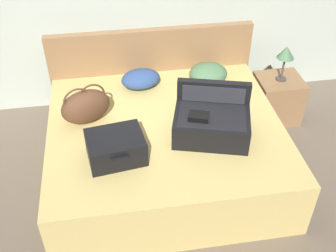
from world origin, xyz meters
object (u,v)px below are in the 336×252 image
hard_case_medium (116,147)px  nightstand (277,99)px  table_lamp (286,54)px  pillow_center_head (141,79)px  bed (166,149)px  duffel_bag (86,106)px  pillow_near_headboard (208,74)px  hard_case_large (211,121)px

hard_case_medium → nightstand: size_ratio=0.98×
hard_case_medium → table_lamp: bearing=21.1°
pillow_center_head → nightstand: 1.44m
nightstand → bed: bearing=-153.9°
bed → duffel_bag: (-0.64, 0.17, 0.41)m
pillow_near_headboard → hard_case_large: bearing=-101.7°
hard_case_large → pillow_center_head: bearing=137.5°
pillow_near_headboard → duffel_bag: bearing=-159.5°
bed → pillow_near_headboard: size_ratio=5.36×
duffel_bag → pillow_near_headboard: (1.14, 0.43, -0.06)m
pillow_near_headboard → table_lamp: (0.75, 0.01, 0.14)m
hard_case_large → nightstand: (0.91, 0.78, -0.42)m
hard_case_large → pillow_near_headboard: hard_case_large is taller
pillow_center_head → nightstand: size_ratio=0.78×
pillow_near_headboard → nightstand: (0.75, 0.01, -0.38)m
duffel_bag → nightstand: duffel_bag is taller
pillow_near_headboard → hard_case_medium: bearing=-135.3°
hard_case_medium → nightstand: hard_case_medium is taller
pillow_near_headboard → table_lamp: table_lamp is taller
hard_case_medium → nightstand: 1.95m
hard_case_medium → pillow_center_head: 0.97m
hard_case_medium → hard_case_large: bearing=3.4°
hard_case_medium → bed: bearing=28.9°
hard_case_large → hard_case_medium: hard_case_large is taller
hard_case_medium → pillow_near_headboard: bearing=36.8°
duffel_bag → pillow_center_head: duffel_bag is taller
nightstand → hard_case_medium: bearing=-151.0°
hard_case_medium → duffel_bag: duffel_bag is taller
bed → nightstand: size_ratio=4.15×
bed → hard_case_medium: (-0.43, -0.32, 0.36)m
bed → nightstand: bed is taller
pillow_near_headboard → nightstand: pillow_near_headboard is taller
nightstand → table_lamp: table_lamp is taller
hard_case_medium → table_lamp: table_lamp is taller
bed → hard_case_medium: hard_case_medium is taller
pillow_center_head → table_lamp: (1.39, -0.00, 0.14)m
bed → nightstand: (1.25, 0.61, -0.03)m
hard_case_medium → nightstand: (1.67, 0.93, -0.39)m
pillow_near_headboard → pillow_center_head: size_ratio=1.00×
hard_case_medium → duffel_bag: (-0.21, 0.49, 0.05)m
duffel_bag → table_lamp: size_ratio=1.29×
bed → pillow_center_head: 0.72m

